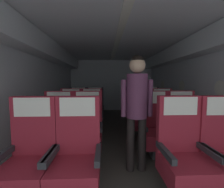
# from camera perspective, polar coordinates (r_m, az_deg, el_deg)

# --- Properties ---
(ground) EXTENTS (3.71, 6.83, 0.02)m
(ground) POSITION_cam_1_polar(r_m,az_deg,el_deg) (3.35, 2.22, -16.83)
(ground) COLOR #3D3833
(fuselage_shell) EXTENTS (3.59, 6.48, 2.18)m
(fuselage_shell) POSITION_cam_1_polar(r_m,az_deg,el_deg) (3.40, 1.94, 10.73)
(fuselage_shell) COLOR silver
(fuselage_shell) RESTS_ON ground
(seat_a_left_window) EXTENTS (0.50, 0.50, 1.07)m
(seat_a_left_window) POSITION_cam_1_polar(r_m,az_deg,el_deg) (1.84, -29.08, -20.83)
(seat_a_left_window) COLOR #38383D
(seat_a_left_window) RESTS_ON ground
(seat_a_left_aisle) EXTENTS (0.50, 0.50, 1.07)m
(seat_a_left_aisle) POSITION_cam_1_polar(r_m,az_deg,el_deg) (1.70, -13.42, -22.64)
(seat_a_left_aisle) COLOR #38383D
(seat_a_left_aisle) RESTS_ON ground
(seat_a_right_window) EXTENTS (0.50, 0.50, 1.07)m
(seat_a_right_window) POSITION_cam_1_polar(r_m,az_deg,el_deg) (1.86, 25.69, -20.37)
(seat_a_right_window) COLOR #38383D
(seat_a_right_window) RESTS_ON ground
(seat_b_left_window) EXTENTS (0.50, 0.50, 1.07)m
(seat_b_left_window) POSITION_cam_1_polar(r_m,az_deg,el_deg) (2.58, -20.12, -13.00)
(seat_b_left_window) COLOR #38383D
(seat_b_left_window) RESTS_ON ground
(seat_b_left_aisle) EXTENTS (0.50, 0.50, 1.07)m
(seat_b_left_aisle) POSITION_cam_1_polar(r_m,az_deg,el_deg) (2.50, -9.49, -13.40)
(seat_b_left_aisle) COLOR #38383D
(seat_b_left_aisle) RESTS_ON ground
(seat_b_right_aisle) EXTENTS (0.50, 0.50, 1.07)m
(seat_b_right_aisle) POSITION_cam_1_polar(r_m,az_deg,el_deg) (2.80, 25.61, -11.78)
(seat_b_right_aisle) COLOR #38383D
(seat_b_right_aisle) RESTS_ON ground
(seat_b_right_window) EXTENTS (0.50, 0.50, 1.07)m
(seat_b_right_window) POSITION_cam_1_polar(r_m,az_deg,el_deg) (2.60, 16.30, -12.76)
(seat_b_right_window) COLOR #38383D
(seat_b_right_window) RESTS_ON ground
(seat_c_left_window) EXTENTS (0.50, 0.50, 1.07)m
(seat_c_left_window) POSITION_cam_1_polar(r_m,az_deg,el_deg) (3.40, -15.68, -8.57)
(seat_c_left_window) COLOR #38383D
(seat_c_left_window) RESTS_ON ground
(seat_c_left_aisle) EXTENTS (0.50, 0.50, 1.07)m
(seat_c_left_aisle) POSITION_cam_1_polar(r_m,az_deg,el_deg) (3.34, -7.86, -8.69)
(seat_c_left_aisle) COLOR #38383D
(seat_c_left_aisle) RESTS_ON ground
(seat_c_right_aisle) EXTENTS (0.50, 0.50, 1.07)m
(seat_c_right_aisle) POSITION_cam_1_polar(r_m,az_deg,el_deg) (3.59, 18.98, -7.97)
(seat_c_right_aisle) COLOR #38383D
(seat_c_right_aisle) RESTS_ON ground
(seat_c_right_window) EXTENTS (0.50, 0.50, 1.07)m
(seat_c_right_window) POSITION_cam_1_polar(r_m,az_deg,el_deg) (3.43, 11.76, -8.40)
(seat_c_right_window) COLOR #38383D
(seat_c_right_window) RESTS_ON ground
(seat_d_left_window) EXTENTS (0.50, 0.50, 1.07)m
(seat_d_left_window) POSITION_cam_1_polar(r_m,az_deg,el_deg) (4.26, -12.87, -5.81)
(seat_d_left_window) COLOR #38383D
(seat_d_left_window) RESTS_ON ground
(seat_d_left_aisle) EXTENTS (0.50, 0.50, 1.07)m
(seat_d_left_aisle) POSITION_cam_1_polar(r_m,az_deg,el_deg) (4.19, -6.59, -5.90)
(seat_d_left_aisle) COLOR #38383D
(seat_d_left_aisle) RESTS_ON ground
(seat_d_right_aisle) EXTENTS (0.50, 0.50, 1.07)m
(seat_d_right_aisle) POSITION_cam_1_polar(r_m,az_deg,el_deg) (4.38, 14.79, -5.56)
(seat_d_right_aisle) COLOR #38383D
(seat_d_right_aisle) RESTS_ON ground
(seat_d_right_window) EXTENTS (0.50, 0.50, 1.07)m
(seat_d_right_window) POSITION_cam_1_polar(r_m,az_deg,el_deg) (4.26, 8.73, -5.74)
(seat_d_right_window) COLOR #38383D
(seat_d_right_window) RESTS_ON ground
(flight_attendant) EXTENTS (0.43, 0.28, 1.57)m
(flight_attendant) POSITION_cam_1_polar(r_m,az_deg,el_deg) (2.02, 9.53, -2.68)
(flight_attendant) COLOR black
(flight_attendant) RESTS_ON ground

